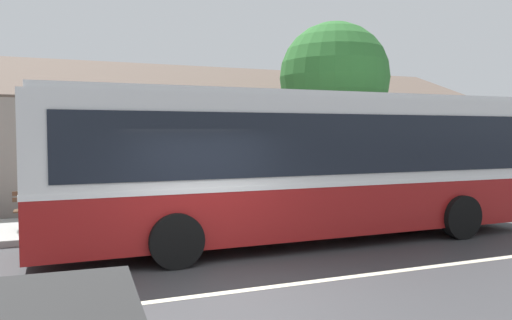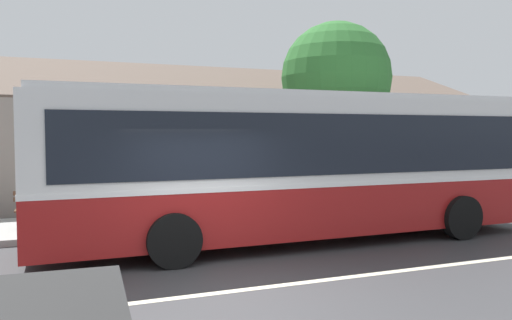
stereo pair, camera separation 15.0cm
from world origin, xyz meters
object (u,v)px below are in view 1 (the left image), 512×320
bench_by_building (56,210)px  bus_stop_sign (456,158)px  transit_bus (300,163)px  street_tree_primary (337,82)px

bench_by_building → bus_stop_sign: 11.66m
transit_bus → street_tree_primary: size_ratio=1.90×
bench_by_building → street_tree_primary: bearing=9.7°
street_tree_primary → bus_stop_sign: street_tree_primary is taller
transit_bus → bus_stop_sign: transit_bus is taller
transit_bus → bench_by_building: 5.93m
bench_by_building → street_tree_primary: street_tree_primary is taller
bench_by_building → street_tree_primary: (8.59, 1.47, 3.49)m
street_tree_primary → bench_by_building: bearing=-170.3°
bench_by_building → transit_bus: bearing=-28.1°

